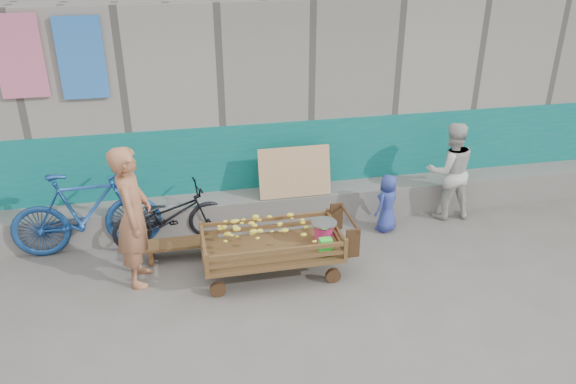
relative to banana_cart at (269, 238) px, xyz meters
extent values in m
plane|color=#5A5852|center=(0.29, -0.99, -0.52)|extent=(80.00, 80.00, 0.00)
cube|color=gray|center=(0.29, 3.11, 0.98)|extent=(12.00, 3.00, 3.00)
cube|color=#076B6F|center=(0.29, 1.59, 0.18)|extent=(12.00, 0.03, 1.40)
cube|color=slate|center=(0.29, 1.36, -0.30)|extent=(12.00, 0.50, 0.45)
cube|color=tan|center=(0.59, 1.23, 0.28)|extent=(1.00, 0.19, 0.68)
cube|color=#DB6B8F|center=(-2.71, 1.57, 1.93)|extent=(0.55, 0.03, 1.00)
cube|color=#3078D9|center=(-2.01, 1.57, 1.88)|extent=(0.55, 0.03, 1.00)
cube|color=brown|center=(0.03, 0.00, -0.18)|extent=(1.65, 0.82, 0.05)
cylinder|color=#33220F|center=(-0.66, -0.30, -0.43)|extent=(0.18, 0.05, 0.18)
cube|color=brown|center=(-0.77, -0.38, -0.03)|extent=(0.05, 0.05, 0.26)
cylinder|color=#33220F|center=(-0.66, 0.30, -0.43)|extent=(0.18, 0.05, 0.18)
cube|color=brown|center=(-0.77, 0.39, -0.03)|extent=(0.05, 0.05, 0.26)
cylinder|color=#33220F|center=(0.72, -0.30, -0.43)|extent=(0.18, 0.05, 0.18)
cube|color=brown|center=(0.83, -0.38, -0.03)|extent=(0.05, 0.05, 0.26)
cylinder|color=#33220F|center=(0.72, 0.30, -0.43)|extent=(0.18, 0.05, 0.18)
cube|color=brown|center=(0.83, 0.39, -0.03)|extent=(0.05, 0.05, 0.26)
cube|color=brown|center=(0.03, -0.38, -0.06)|extent=(1.59, 0.04, 0.05)
cube|color=brown|center=(0.03, -0.38, 0.05)|extent=(1.59, 0.04, 0.05)
cube|color=brown|center=(0.03, 0.39, -0.06)|extent=(1.59, 0.04, 0.05)
cube|color=brown|center=(0.03, 0.39, 0.05)|extent=(1.59, 0.04, 0.05)
cube|color=brown|center=(-0.77, 0.00, -0.06)|extent=(0.04, 0.77, 0.05)
cube|color=brown|center=(-0.77, 0.00, 0.05)|extent=(0.04, 0.77, 0.05)
cube|color=brown|center=(0.83, 0.00, -0.06)|extent=(0.04, 0.77, 0.05)
cube|color=brown|center=(0.83, 0.00, 0.05)|extent=(0.04, 0.77, 0.05)
cylinder|color=#33220F|center=(0.99, 0.00, 0.17)|extent=(0.04, 0.73, 0.04)
cube|color=#33220F|center=(0.93, 0.34, 0.01)|extent=(0.16, 0.04, 0.37)
cube|color=#33220F|center=(0.93, -0.34, 0.01)|extent=(0.16, 0.04, 0.37)
ellipsoid|color=#FFF13F|center=(-0.06, 0.00, 0.05)|extent=(1.19, 0.64, 0.40)
cylinder|color=#F02B77|center=(0.67, 0.00, -0.04)|extent=(0.22, 0.22, 0.24)
cylinder|color=silver|center=(0.67, 0.00, 0.09)|extent=(0.03, 0.03, 0.05)
cylinder|color=silver|center=(0.67, 0.00, 0.13)|extent=(0.31, 0.31, 0.02)
cube|color=#36F638|center=(0.63, -0.25, -0.04)|extent=(0.15, 0.11, 0.20)
cube|color=brown|center=(-1.03, 0.62, -0.30)|extent=(0.96, 0.29, 0.04)
cube|color=brown|center=(-1.41, 0.62, -0.42)|extent=(0.06, 0.27, 0.19)
cube|color=brown|center=(-0.64, 0.62, -0.42)|extent=(0.06, 0.27, 0.19)
imported|color=#A86A48|center=(-1.53, 0.23, 0.33)|extent=(0.46, 0.66, 1.71)
imported|color=silver|center=(2.79, 1.00, 0.19)|extent=(0.73, 0.59, 1.43)
imported|color=#30409B|center=(1.79, 0.78, -0.10)|extent=(0.48, 0.45, 0.83)
imported|color=black|center=(-1.14, 1.06, -0.12)|extent=(1.58, 0.81, 0.79)
imported|color=#1C4991|center=(-2.18, 1.06, 0.04)|extent=(1.88, 0.60, 1.12)
camera|label=1|loc=(-0.98, -5.67, 3.33)|focal=35.00mm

